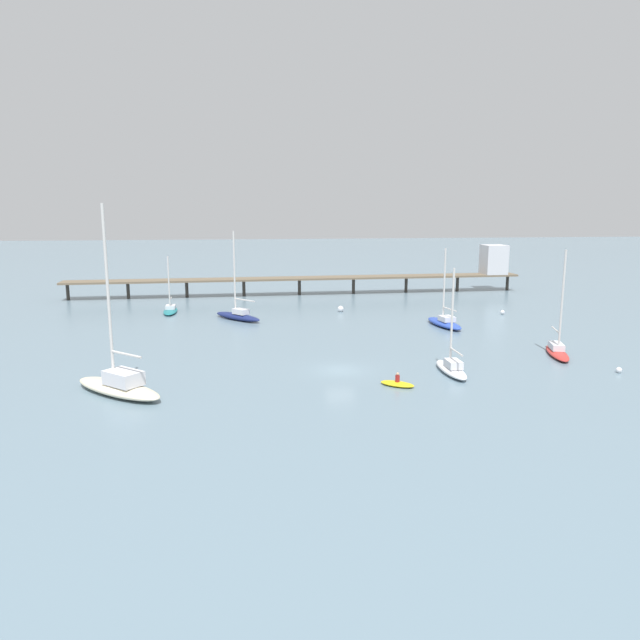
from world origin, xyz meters
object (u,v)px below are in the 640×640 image
(sailboat_navy, at_px, (238,314))
(mooring_buoy_outer, at_px, (341,309))
(sailboat_white, at_px, (452,367))
(mooring_buoy_mid, at_px, (619,370))
(dinghy_yellow, at_px, (397,383))
(sailboat_cream, at_px, (119,384))
(mooring_buoy_far, at_px, (502,312))
(sailboat_blue, at_px, (445,322))
(sailboat_red, at_px, (557,349))
(sailboat_teal, at_px, (170,309))
(pier, at_px, (386,270))

(sailboat_navy, relative_size, mooring_buoy_outer, 13.80)
(sailboat_white, xyz_separation_m, mooring_buoy_mid, (14.62, -1.46, -0.37))
(dinghy_yellow, distance_m, mooring_buoy_mid, 20.22)
(sailboat_cream, xyz_separation_m, mooring_buoy_far, (43.57, 29.37, -0.55))
(sailboat_white, height_order, sailboat_blue, sailboat_blue)
(sailboat_red, xyz_separation_m, dinghy_yellow, (-17.86, -8.02, -0.46))
(dinghy_yellow, bearing_deg, mooring_buoy_far, 53.98)
(sailboat_teal, bearing_deg, sailboat_cream, -88.94)
(sailboat_cream, bearing_deg, mooring_buoy_outer, 56.45)
(sailboat_cream, height_order, dinghy_yellow, sailboat_cream)
(sailboat_teal, bearing_deg, mooring_buoy_mid, -38.93)
(sailboat_teal, xyz_separation_m, dinghy_yellow, (22.62, -36.12, -0.28))
(sailboat_red, relative_size, mooring_buoy_outer, 12.68)
(mooring_buoy_mid, bearing_deg, pier, 101.29)
(mooring_buoy_mid, xyz_separation_m, mooring_buoy_far, (1.44, 28.17, 0.03))
(sailboat_teal, distance_m, sailboat_blue, 36.51)
(mooring_buoy_mid, relative_size, mooring_buoy_far, 0.89)
(pier, relative_size, mooring_buoy_outer, 90.46)
(dinghy_yellow, bearing_deg, sailboat_red, 24.18)
(mooring_buoy_outer, bearing_deg, dinghy_yellow, -90.69)
(dinghy_yellow, bearing_deg, sailboat_cream, 179.09)
(sailboat_cream, xyz_separation_m, sailboat_teal, (-0.66, 35.77, -0.35))
(pier, bearing_deg, dinghy_yellow, -101.53)
(sailboat_white, relative_size, mooring_buoy_outer, 11.29)
(sailboat_red, xyz_separation_m, sailboat_teal, (-40.48, 28.10, -0.18))
(pier, xyz_separation_m, sailboat_red, (7.52, -42.70, -3.08))
(dinghy_yellow, bearing_deg, mooring_buoy_mid, 4.39)
(sailboat_teal, bearing_deg, mooring_buoy_outer, -5.04)
(sailboat_white, bearing_deg, pier, 84.25)
(sailboat_blue, height_order, mooring_buoy_far, sailboat_blue)
(mooring_buoy_far, bearing_deg, sailboat_navy, 179.78)
(mooring_buoy_mid, bearing_deg, sailboat_cream, -178.37)
(mooring_buoy_far, bearing_deg, mooring_buoy_outer, 168.36)
(sailboat_red, bearing_deg, sailboat_teal, 145.24)
(pier, xyz_separation_m, dinghy_yellow, (-10.35, -50.72, -3.54))
(mooring_buoy_far, bearing_deg, sailboat_blue, -145.85)
(sailboat_red, height_order, sailboat_teal, sailboat_red)
(sailboat_red, distance_m, mooring_buoy_far, 22.02)
(sailboat_teal, relative_size, sailboat_white, 0.84)
(mooring_buoy_mid, bearing_deg, sailboat_blue, 112.56)
(sailboat_red, xyz_separation_m, sailboat_navy, (-31.26, 21.84, 0.05))
(sailboat_blue, height_order, mooring_buoy_mid, sailboat_blue)
(sailboat_cream, bearing_deg, sailboat_red, 10.90)
(sailboat_teal, height_order, sailboat_navy, sailboat_navy)
(pier, bearing_deg, mooring_buoy_outer, -120.85)
(sailboat_red, distance_m, sailboat_blue, 16.12)
(sailboat_navy, distance_m, sailboat_blue, 25.75)
(pier, bearing_deg, mooring_buoy_mid, -78.71)
(pier, xyz_separation_m, mooring_buoy_far, (11.26, -21.00, -3.46))
(sailboat_cream, height_order, sailboat_navy, sailboat_cream)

